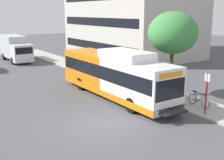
{
  "coord_description": "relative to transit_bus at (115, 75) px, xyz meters",
  "views": [
    {
      "loc": [
        -8.22,
        -13.15,
        6.28
      ],
      "look_at": [
        2.87,
        3.23,
        1.6
      ],
      "focal_mm": 46.49,
      "sensor_mm": 36.0,
      "label": 1
    }
  ],
  "objects": [
    {
      "name": "ground_plane",
      "position": [
        -3.75,
        3.85,
        -1.7
      ],
      "size": [
        120.0,
        120.0,
        0.0
      ],
      "primitive_type": "plane",
      "color": "#4C4C51"
    },
    {
      "name": "sidewalk_curb",
      "position": [
        3.25,
        1.85,
        -1.63
      ],
      "size": [
        3.0,
        56.0,
        0.14
      ],
      "primitive_type": "cube",
      "color": "#A8A399",
      "rests_on": "ground"
    },
    {
      "name": "bicycle_parked",
      "position": [
        3.1,
        -5.32,
        -1.14
      ],
      "size": [
        0.52,
        1.76,
        1.02
      ],
      "color": "black",
      "rests_on": "sidewalk_curb"
    },
    {
      "name": "bus_stop_sign_pole",
      "position": [
        2.25,
        -6.52,
        -0.05
      ],
      "size": [
        0.1,
        0.36,
        2.6
      ],
      "color": "red",
      "rests_on": "sidewalk_curb"
    },
    {
      "name": "box_truck_background",
      "position": [
        -1.41,
        20.54,
        0.04
      ],
      "size": [
        2.32,
        7.01,
        3.25
      ],
      "color": "silver",
      "rests_on": "ground"
    },
    {
      "name": "transit_bus",
      "position": [
        0.0,
        0.0,
        0.0
      ],
      "size": [
        2.58,
        12.25,
        3.65
      ],
      "color": "white",
      "rests_on": "ground"
    },
    {
      "name": "street_tree_near_stop",
      "position": [
        3.89,
        -1.92,
        3.03
      ],
      "size": [
        3.69,
        3.69,
        6.18
      ],
      "color": "#4C3823",
      "rests_on": "sidewalk_curb"
    }
  ]
}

